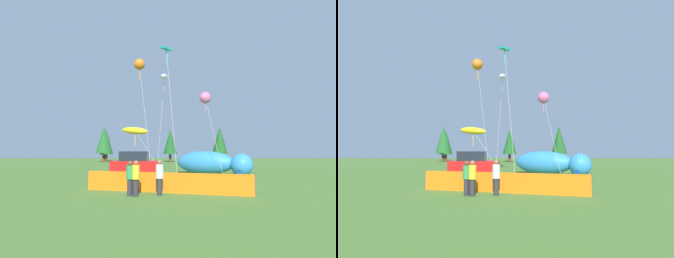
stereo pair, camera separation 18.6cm
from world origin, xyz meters
TOP-DOWN VIEW (x-y plane):
  - ground_plane at (0.00, 0.00)m, footprint 120.00×120.00m
  - parked_car at (-3.14, 2.21)m, footprint 3.90×1.90m
  - folding_chair at (4.47, 1.02)m, footprint 0.71×0.71m
  - inflatable_cat at (3.37, 6.85)m, footprint 7.19×5.27m
  - safety_fence at (-0.67, -3.98)m, footprint 9.14×2.25m
  - spectator_in_black_shirt at (-2.40, -4.94)m, footprint 0.38×0.38m
  - spectator_in_red_shirt at (-0.89, -4.81)m, footprint 0.39×0.39m
  - spectator_in_blue_shirt at (-2.08, -5.10)m, footprint 0.39×0.39m
  - kite_white_ghost at (-1.22, 9.28)m, footprint 1.24×3.10m
  - kite_pink_octopus at (2.54, 4.00)m, footprint 2.06×1.12m
  - kite_yellow_hero at (-3.57, 4.39)m, footprint 3.88×1.08m
  - kite_orange_flower at (-3.02, 2.80)m, footprint 1.46×1.48m
  - kite_teal_diamond at (-0.84, 4.80)m, footprint 1.61×3.03m
  - horizon_tree_east at (8.63, 32.56)m, footprint 2.95×2.95m
  - horizon_tree_west at (-14.58, 34.80)m, footprint 3.11×3.11m
  - horizon_tree_mid at (-1.00, 34.35)m, footprint 2.77×2.77m
  - horizon_tree_northeast at (-14.00, 34.73)m, footprint 2.66×2.66m

SIDE VIEW (x-z plane):
  - ground_plane at x=0.00m, z-range 0.00..0.00m
  - folding_chair at x=4.47m, z-range 0.06..0.93m
  - safety_fence at x=-0.67m, z-range -0.05..1.15m
  - spectator_in_black_shirt at x=-2.40m, z-range 0.08..1.84m
  - spectator_in_blue_shirt at x=-2.08m, z-range 0.08..1.87m
  - spectator_in_red_shirt at x=-0.89m, z-range 0.08..1.89m
  - inflatable_cat at x=3.37m, z-range -0.09..2.14m
  - parked_car at x=-3.14m, z-range -0.04..2.18m
  - horizon_tree_northeast at x=-14.00m, z-range 0.72..7.07m
  - kite_yellow_hero at x=-3.57m, z-range 1.78..6.24m
  - horizon_tree_mid at x=-1.00m, z-range 0.75..7.36m
  - horizon_tree_east at x=8.63m, z-range 0.80..7.85m
  - horizon_tree_west at x=-14.58m, z-range 0.85..8.28m
  - kite_pink_octopus at x=2.54m, z-range 3.15..10.48m
  - kite_orange_flower at x=-3.02m, z-range 4.45..14.33m
  - kite_white_ghost at x=-1.22m, z-range 4.72..15.70m
  - kite_teal_diamond at x=-0.84m, z-range 5.36..17.18m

